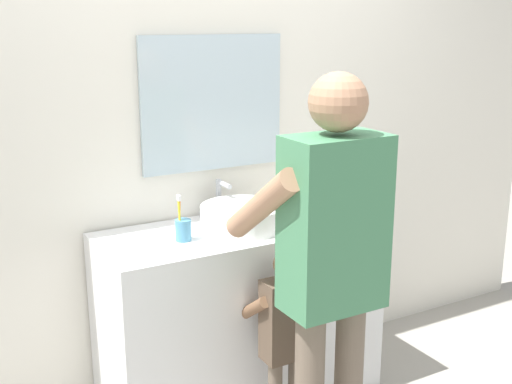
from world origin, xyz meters
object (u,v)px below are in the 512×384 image
(soap_bottle, at_px, (295,205))
(child_toddler, at_px, (285,330))
(adult_parent, at_px, (331,249))
(toothbrush_cup, at_px, (183,229))

(soap_bottle, xyz_separation_m, child_toddler, (-0.30, -0.39, -0.42))
(adult_parent, bearing_deg, toothbrush_cup, 117.13)
(toothbrush_cup, relative_size, soap_bottle, 1.25)
(soap_bottle, distance_m, child_toddler, 0.64)
(soap_bottle, height_order, child_toddler, soap_bottle)
(soap_bottle, xyz_separation_m, adult_parent, (-0.27, -0.67, 0.04))
(toothbrush_cup, height_order, child_toddler, toothbrush_cup)
(toothbrush_cup, bearing_deg, soap_bottle, 3.12)
(child_toddler, xyz_separation_m, adult_parent, (0.02, -0.28, 0.45))
(soap_bottle, bearing_deg, child_toddler, -127.07)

